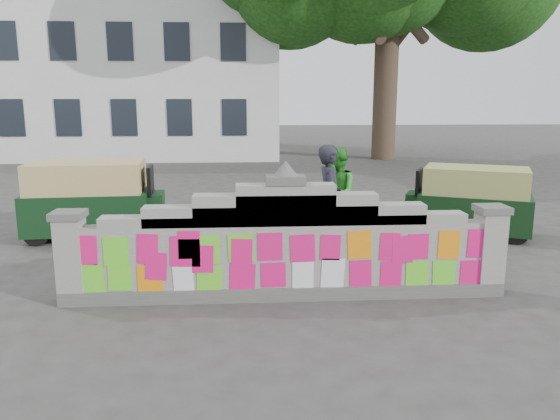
{
  "coord_description": "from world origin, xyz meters",
  "views": [
    {
      "loc": [
        -0.57,
        -7.55,
        2.88
      ],
      "look_at": [
        -0.01,
        1.0,
        1.1
      ],
      "focal_mm": 35.0,
      "sensor_mm": 36.0,
      "label": 1
    }
  ],
  "objects": [
    {
      "name": "pedestrian",
      "position": [
        1.29,
        3.27,
        0.94
      ],
      "size": [
        0.76,
        0.95,
        1.89
      ],
      "primitive_type": "imported",
      "rotation": [
        0.0,
        0.0,
        -1.62
      ],
      "color": "green",
      "rests_on": "ground"
    },
    {
      "name": "building",
      "position": [
        -7.0,
        21.98,
        4.01
      ],
      "size": [
        16.0,
        10.0,
        8.9
      ],
      "color": "silver",
      "rests_on": "ground"
    },
    {
      "name": "cyclist_bike",
      "position": [
        0.87,
        1.52,
        0.55
      ],
      "size": [
        2.08,
        0.74,
        1.09
      ],
      "primitive_type": "imported",
      "rotation": [
        0.0,
        0.0,
        1.56
      ],
      "color": "black",
      "rests_on": "ground"
    },
    {
      "name": "cyclist_rider",
      "position": [
        0.87,
        1.52,
        0.92
      ],
      "size": [
        0.45,
        0.68,
        1.85
      ],
      "primitive_type": "imported",
      "rotation": [
        0.0,
        0.0,
        1.56
      ],
      "color": "black",
      "rests_on": "ground"
    },
    {
      "name": "rickshaw_right",
      "position": [
        4.19,
        3.47,
        0.75
      ],
      "size": [
        2.67,
        2.03,
        1.44
      ],
      "rotation": [
        0.0,
        0.0,
        2.71
      ],
      "color": "black",
      "rests_on": "ground"
    },
    {
      "name": "rickshaw_left",
      "position": [
        -3.73,
        3.77,
        0.82
      ],
      "size": [
        2.9,
        1.49,
        1.58
      ],
      "rotation": [
        0.0,
        0.0,
        0.07
      ],
      "color": "black",
      "rests_on": "ground"
    },
    {
      "name": "ground",
      "position": [
        0.0,
        0.0,
        0.0
      ],
      "size": [
        100.0,
        100.0,
        0.0
      ],
      "primitive_type": "plane",
      "color": "#383533",
      "rests_on": "ground"
    },
    {
      "name": "parapet_wall",
      "position": [
        -0.0,
        -0.01,
        0.75
      ],
      "size": [
        6.48,
        0.44,
        2.01
      ],
      "color": "#4C4C49",
      "rests_on": "ground"
    }
  ]
}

